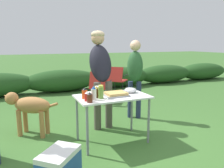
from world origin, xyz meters
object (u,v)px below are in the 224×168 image
at_px(hot_sauce_bottle, 85,93).
at_px(relish_jar, 101,92).
at_px(paper_cup_stack, 97,90).
at_px(beer_bottle, 96,92).
at_px(dog, 29,107).
at_px(camp_chair_green_behind_table, 100,85).
at_px(bbq_sauce_bottle, 90,97).
at_px(ketchup_bottle, 87,96).
at_px(standing_person_in_red_jacket, 135,71).
at_px(mixing_bowl, 130,90).
at_px(mayo_bottle, 94,93).
at_px(food_tray, 116,94).
at_px(cooler_box, 59,165).
at_px(plate_stack, 90,94).
at_px(standing_person_with_beanie, 101,68).
at_px(camp_chair_near_hedge, 117,78).
at_px(folding_table, 112,101).

relative_size(hot_sauce_bottle, relish_jar, 0.84).
xyz_separation_m(paper_cup_stack, beer_bottle, (-0.10, -0.24, 0.02)).
height_order(hot_sauce_bottle, dog, hot_sauce_bottle).
bearing_deg(paper_cup_stack, camp_chair_green_behind_table, 68.31).
xyz_separation_m(hot_sauce_bottle, bbq_sauce_bottle, (0.00, -0.22, -0.01)).
bearing_deg(ketchup_bottle, standing_person_in_red_jacket, 36.86).
height_order(beer_bottle, standing_person_in_red_jacket, standing_person_in_red_jacket).
distance_m(mixing_bowl, relish_jar, 0.60).
xyz_separation_m(mayo_bottle, dog, (-0.83, 0.91, -0.34)).
height_order(food_tray, standing_person_in_red_jacket, standing_person_in_red_jacket).
relative_size(hot_sauce_bottle, cooler_box, 0.29).
distance_m(mixing_bowl, mayo_bottle, 0.72).
relative_size(ketchup_bottle, relish_jar, 0.69).
bearing_deg(beer_bottle, paper_cup_stack, 66.65).
distance_m(mixing_bowl, standing_person_in_red_jacket, 0.94).
height_order(hot_sauce_bottle, camp_chair_green_behind_table, hot_sauce_bottle).
bearing_deg(plate_stack, bbq_sauce_bottle, -107.83).
bearing_deg(standing_person_with_beanie, standing_person_in_red_jacket, 12.99).
distance_m(plate_stack, mayo_bottle, 0.26).
bearing_deg(mayo_bottle, hot_sauce_bottle, 129.97).
distance_m(mixing_bowl, paper_cup_stack, 0.54).
bearing_deg(standing_person_in_red_jacket, plate_stack, -110.50).
bearing_deg(relish_jar, ketchup_bottle, -167.52).
bearing_deg(cooler_box, paper_cup_stack, -179.02).
distance_m(paper_cup_stack, camp_chair_near_hedge, 3.28).
distance_m(ketchup_bottle, beer_bottle, 0.21).
bearing_deg(bbq_sauce_bottle, cooler_box, -139.56).
xyz_separation_m(paper_cup_stack, standing_person_with_beanie, (0.23, 0.46, 0.30)).
relative_size(mayo_bottle, standing_person_in_red_jacket, 0.13).
bearing_deg(relish_jar, folding_table, 20.74).
xyz_separation_m(folding_table, standing_person_in_red_jacket, (0.87, 0.85, 0.31)).
xyz_separation_m(bbq_sauce_bottle, camp_chair_green_behind_table, (1.06, 2.44, -0.34)).
bearing_deg(mixing_bowl, standing_person_in_red_jacket, 56.28).
bearing_deg(beer_bottle, cooler_box, -136.67).
bearing_deg(plate_stack, paper_cup_stack, 29.80).
bearing_deg(cooler_box, standing_person_in_red_jacket, 172.39).
distance_m(relish_jar, bbq_sauce_bottle, 0.26).
height_order(bbq_sauce_bottle, standing_person_in_red_jacket, standing_person_in_red_jacket).
xyz_separation_m(relish_jar, dog, (-0.95, 0.88, -0.34)).
bearing_deg(dog, beer_bottle, -98.32).
xyz_separation_m(paper_cup_stack, camp_chair_green_behind_table, (0.79, 2.00, -0.33)).
relative_size(mixing_bowl, relish_jar, 0.99).
bearing_deg(standing_person_in_red_jacket, food_tray, -94.89).
relative_size(plate_stack, ketchup_bottle, 1.75).
distance_m(plate_stack, bbq_sauce_bottle, 0.37).
bearing_deg(dog, bbq_sauce_bottle, -110.40).
bearing_deg(beer_bottle, dog, 137.89).
distance_m(paper_cup_stack, standing_person_in_red_jacket, 1.22).
bearing_deg(mayo_bottle, mixing_bowl, 15.90).
xyz_separation_m(mixing_bowl, beer_bottle, (-0.62, -0.10, 0.04)).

